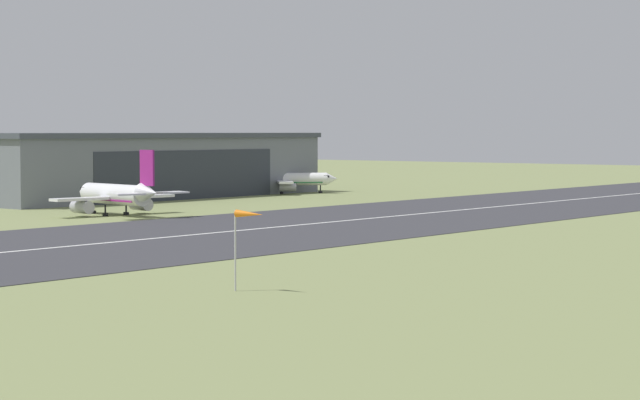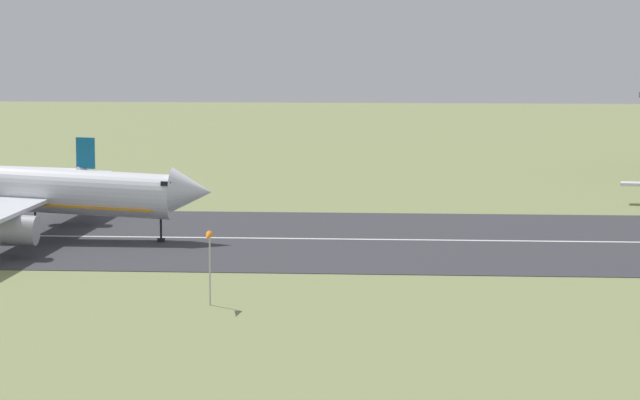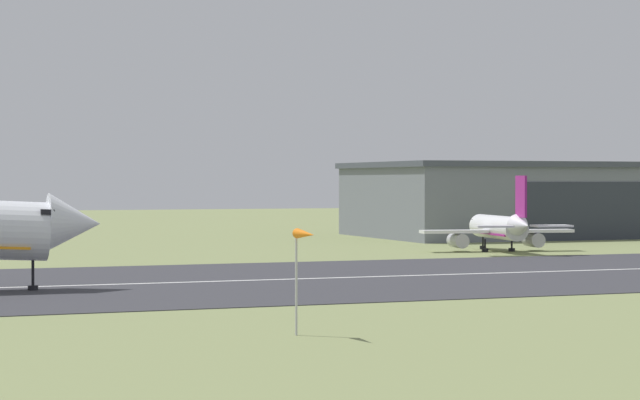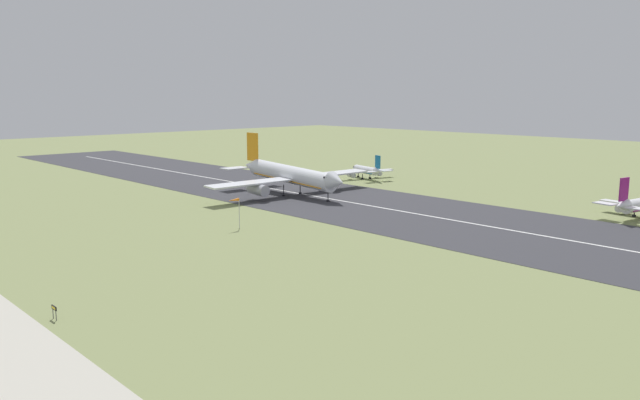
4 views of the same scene
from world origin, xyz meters
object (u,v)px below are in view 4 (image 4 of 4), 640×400
airplane_landing (291,175)px  runway_sign (54,309)px  windsock_pole (234,202)px  airplane_parked_east (366,170)px

airplane_landing → runway_sign: size_ratio=30.21×
windsock_pole → runway_sign: (27.87, -46.52, -4.34)m
airplane_landing → runway_sign: (53.52, -83.48, -4.05)m
airplane_landing → windsock_pole: 44.99m
airplane_parked_east → runway_sign: bearing=-63.3°
airplane_parked_east → windsock_pole: size_ratio=3.30×
airplane_landing → airplane_parked_east: bearing=101.6°
airplane_landing → airplane_parked_east: airplane_landing is taller
windsock_pole → airplane_parked_east: bearing=113.9°
airplane_landing → runway_sign: airplane_landing is taller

